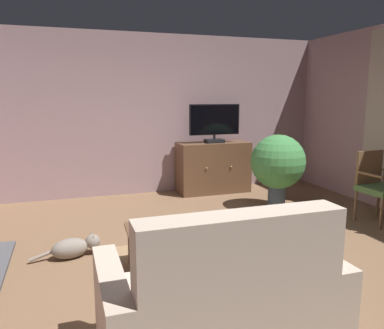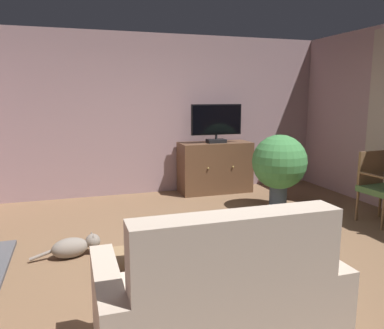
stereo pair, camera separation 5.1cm
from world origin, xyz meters
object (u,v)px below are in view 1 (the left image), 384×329
tv_cabinet (213,168)px  sofa_floral (220,310)px  coffee_table (182,230)px  television (215,122)px  cat (74,247)px  side_chair_nearest_door (378,184)px  tv_remote (159,229)px  potted_plant_tall_palm_by_window (278,163)px

tv_cabinet → sofa_floral: size_ratio=0.85×
coffee_table → sofa_floral: 1.40m
television → coffee_table: 3.14m
cat → side_chair_nearest_door: bearing=-0.7°
tv_remote → side_chair_nearest_door: 3.20m
television → coffee_table: (-1.40, -2.67, -0.85)m
television → tv_cabinet: bearing=90.0°
tv_cabinet → tv_remote: size_ratio=7.35×
tv_cabinet → side_chair_nearest_door: side_chair_nearest_door is taller
tv_cabinet → potted_plant_tall_palm_by_window: bearing=-67.4°
coffee_table → tv_remote: tv_remote is taller
tv_cabinet → television: size_ratio=1.39×
sofa_floral → side_chair_nearest_door: 3.62m
sofa_floral → television: bearing=68.8°
tv_remote → sofa_floral: size_ratio=0.12×
television → side_chair_nearest_door: size_ratio=0.95×
tv_cabinet → sofa_floral: 4.40m
side_chair_nearest_door → potted_plant_tall_palm_by_window: potted_plant_tall_palm_by_window is taller
sofa_floral → coffee_table: bearing=83.1°
television → potted_plant_tall_palm_by_window: (0.53, -1.22, -0.54)m
side_chair_nearest_door → cat: (-3.92, 0.04, -0.40)m
television → cat: television is taller
tv_remote → television: bearing=85.1°
tv_cabinet → television: bearing=-90.0°
side_chair_nearest_door → potted_plant_tall_palm_by_window: (-0.97, 0.93, 0.18)m
cat → potted_plant_tall_palm_by_window: bearing=16.8°
side_chair_nearest_door → potted_plant_tall_palm_by_window: 1.36m
coffee_table → potted_plant_tall_palm_by_window: 2.44m
tv_cabinet → side_chair_nearest_door: (1.50, -2.20, 0.09)m
potted_plant_tall_palm_by_window → sofa_floral: bearing=-126.4°
tv_cabinet → cat: 3.25m
coffee_table → potted_plant_tall_palm_by_window: size_ratio=0.97×
sofa_floral → cat: size_ratio=2.05×
potted_plant_tall_palm_by_window → cat: potted_plant_tall_palm_by_window is taller
television → cat: (-2.42, -2.10, -1.12)m
sofa_floral → potted_plant_tall_palm_by_window: (2.10, 2.85, 0.34)m
tv_cabinet → sofa_floral: bearing=-110.9°
tv_cabinet → coffee_table: size_ratio=1.14×
potted_plant_tall_palm_by_window → cat: bearing=-163.2°
tv_remote → side_chair_nearest_door: size_ratio=0.18×
potted_plant_tall_palm_by_window → coffee_table: bearing=-143.0°
side_chair_nearest_door → cat: bearing=179.3°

